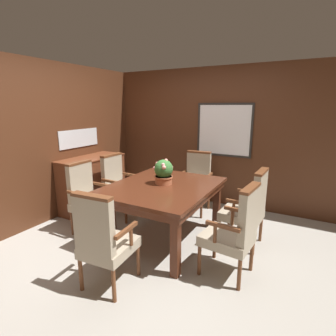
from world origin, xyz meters
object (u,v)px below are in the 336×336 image
object	(u,v)px
chair_head_near	(104,239)
chair_right_near	(235,230)
chair_left_near	(88,196)
potted_plant	(164,172)
chair_head_far	(196,180)
chair_right_far	(249,206)
dining_table	(163,192)
sideboard_cabinet	(93,183)
chair_left_far	(118,184)

from	to	relation	value
chair_head_near	chair_right_near	world-z (taller)	same
chair_left_near	potted_plant	world-z (taller)	potted_plant
chair_head_near	chair_head_far	xyz separation A→B (m)	(-0.01, 2.31, 0.00)
chair_left_near	chair_right_near	bearing A→B (deg)	-91.21
chair_left_near	chair_right_far	world-z (taller)	same
chair_right_far	chair_left_near	bearing A→B (deg)	-68.57
chair_right_far	chair_head_far	distance (m)	1.31
chair_head_far	potted_plant	xyz separation A→B (m)	(-0.02, -1.10, 0.40)
dining_table	chair_right_far	bearing A→B (deg)	19.38
chair_head_far	potted_plant	size ratio (longest dim) A/B	2.98
sideboard_cabinet	chair_head_near	bearing A→B (deg)	-42.90
chair_left_far	chair_left_near	bearing A→B (deg)	-178.71
chair_head_far	sideboard_cabinet	bearing A→B (deg)	-158.24
chair_head_near	chair_left_far	distance (m)	1.80
chair_right_far	sideboard_cabinet	xyz separation A→B (m)	(-2.67, -0.02, -0.07)
dining_table	chair_left_far	xyz separation A→B (m)	(-1.02, 0.33, -0.14)
chair_left_near	chair_right_near	xyz separation A→B (m)	(2.11, -0.01, 0.00)
chair_head_near	chair_right_near	distance (m)	1.34
chair_left_far	chair_right_near	size ratio (longest dim) A/B	1.00
potted_plant	chair_left_near	bearing A→B (deg)	-158.83
dining_table	chair_right_far	distance (m)	1.13
chair_left_far	chair_head_far	distance (m)	1.32
chair_left_far	sideboard_cabinet	world-z (taller)	chair_left_far
chair_head_near	chair_right_far	world-z (taller)	same
chair_right_far	chair_right_near	size ratio (longest dim) A/B	1.00
chair_left_far	sideboard_cabinet	size ratio (longest dim) A/B	0.87
chair_left_near	chair_right_far	bearing A→B (deg)	-72.12
dining_table	chair_left_near	size ratio (longest dim) A/B	1.51
chair_right_near	sideboard_cabinet	distance (m)	2.78
dining_table	chair_head_near	world-z (taller)	chair_head_near
chair_left_near	chair_head_far	xyz separation A→B (m)	(1.03, 1.49, 0.00)
potted_plant	chair_right_far	bearing A→B (deg)	16.49
potted_plant	sideboard_cabinet	size ratio (longest dim) A/B	0.29
chair_left_far	chair_right_far	size ratio (longest dim) A/B	1.00
chair_left_near	dining_table	bearing A→B (deg)	-72.70
dining_table	chair_head_near	bearing A→B (deg)	-89.65
chair_left_far	chair_right_near	bearing A→B (deg)	-105.70
chair_left_far	sideboard_cabinet	distance (m)	0.59
chair_left_far	potted_plant	world-z (taller)	potted_plant
chair_right_near	potted_plant	distance (m)	1.23
dining_table	chair_right_near	bearing A→B (deg)	-18.10
chair_head_far	sideboard_cabinet	distance (m)	1.81
dining_table	chair_left_far	bearing A→B (deg)	162.35
dining_table	chair_head_near	distance (m)	1.16
chair_head_near	dining_table	bearing A→B (deg)	-94.08
chair_left_near	chair_head_far	distance (m)	1.82
chair_head_near	chair_left_far	size ratio (longest dim) A/B	1.00
chair_right_near	potted_plant	xyz separation A→B (m)	(-1.09, 0.40, 0.40)
sideboard_cabinet	chair_left_near	bearing A→B (deg)	-49.93
dining_table	potted_plant	bearing A→B (deg)	104.70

